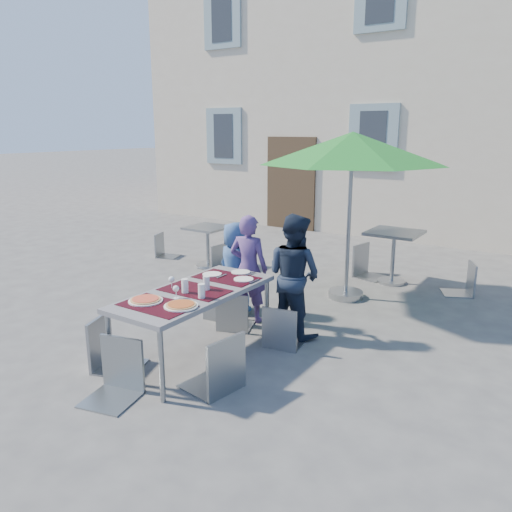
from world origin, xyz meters
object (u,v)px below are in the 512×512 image
Objects in this scene: cafe_table_1 at (394,246)px; chair_0 at (222,275)px; child_2 at (294,275)px; chair_5 at (113,335)px; child_1 at (249,269)px; pizza_near_left at (146,300)px; chair_1 at (234,288)px; pizza_near_right at (181,305)px; bg_chair_r_0 at (215,242)px; chair_2 at (283,302)px; child_0 at (235,267)px; patio_umbrella at (352,149)px; chair_3 at (107,313)px; bg_chair_l_0 at (163,231)px; chair_4 at (217,328)px; bg_chair_l_1 at (367,241)px; bg_chair_r_1 at (467,259)px; cafe_table_0 at (208,240)px; dining_table at (195,295)px.

chair_0 is at bearing -115.18° from cafe_table_1.
child_2 reaches higher than chair_5.
child_1 is at bearing 29.52° from chair_0.
chair_1 is at bearing 87.76° from pizza_near_left.
pizza_near_left is at bearing 78.13° from child_1.
chair_1 is at bearing 90.60° from chair_5.
pizza_near_right is 0.38× the size of bg_chair_r_0.
chair_5 is at bearing -112.69° from chair_2.
chair_2 reaches higher than pizza_near_left.
child_0 is 2.24m from patio_umbrella.
chair_5 is at bearing 80.21° from child_1.
chair_0 reaches higher than chair_2.
chair_3 is 1.18× the size of bg_chair_r_0.
chair_3 is at bearing -95.19° from chair_0.
child_2 reaches higher than child_1.
bg_chair_l_0 is (-3.19, 3.54, -0.28)m from pizza_near_left.
bg_chair_r_0 is at bearing 132.87° from chair_1.
pizza_near_right is at bearing -177.06° from chair_4.
bg_chair_l_1 is at bearing 98.02° from patio_umbrella.
bg_chair_r_1 reaches higher than chair_1.
child_0 reaches higher than chair_3.
pizza_near_right is 0.36× the size of chair_2.
bg_chair_l_0 is 0.93× the size of bg_chair_r_1.
chair_2 is at bearing -8.36° from chair_1.
child_1 is 1.35× the size of bg_chair_l_1.
patio_umbrella is (-0.10, 3.13, 1.49)m from chair_4.
child_2 reaches higher than chair_3.
cafe_table_1 is (3.08, 0.81, 0.13)m from cafe_table_0.
bg_chair_r_1 reaches higher than pizza_near_left.
cafe_table_1 reaches higher than pizza_near_left.
chair_1 is 0.90× the size of chair_3.
patio_umbrella is at bearing 78.85° from dining_table.
child_2 is 1.44× the size of chair_3.
bg_chair_l_1 reaches higher than chair_5.
cafe_table_1 is (0.32, 1.07, -1.50)m from patio_umbrella.
pizza_near_right is 0.66m from chair_5.
bg_chair_r_1 reaches higher than bg_chair_r_0.
dining_table is 0.87m from chair_1.
patio_umbrella reaches higher than chair_1.
bg_chair_l_0 is 5.34m from bg_chair_r_1.
chair_1 is at bearing -108.23° from cafe_table_1.
pizza_near_left is 0.31× the size of chair_4.
bg_chair_r_1 reaches higher than bg_chair_l_0.
cafe_table_0 is 0.78× the size of bg_chair_r_1.
pizza_near_left is 1.51m from chair_2.
bg_chair_r_1 is (1.39, 2.67, -0.19)m from child_2.
chair_5 is at bearing -50.95° from bg_chair_l_0.
chair_5 is (-0.73, -1.74, 0.06)m from chair_2.
bg_chair_l_0 is at bearing 150.24° from chair_2.
bg_chair_l_0 is (-1.13, 0.05, 0.02)m from cafe_table_0.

